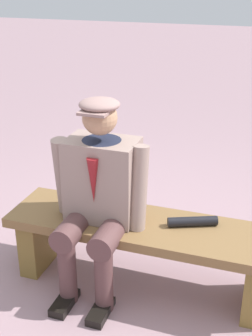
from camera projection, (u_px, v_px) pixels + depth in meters
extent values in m
plane|color=gray|center=(141.00, 282.00, 2.93)|extent=(30.00, 30.00, 0.00)
cube|color=brown|center=(141.00, 227.00, 2.76)|extent=(1.67, 0.47, 0.06)
cube|color=brown|center=(41.00, 238.00, 3.06)|extent=(0.12, 0.40, 0.39)
cube|color=gray|center=(103.00, 179.00, 2.72)|extent=(0.42, 0.27, 0.50)
cylinder|color=#1E2338|center=(102.00, 145.00, 2.63)|extent=(0.23, 0.23, 0.06)
cone|color=maroon|center=(93.00, 181.00, 2.58)|extent=(0.07, 0.07, 0.28)
sphere|color=tan|center=(100.00, 118.00, 2.54)|extent=(0.20, 0.20, 0.20)
ellipsoid|color=gray|center=(99.00, 104.00, 2.51)|extent=(0.23, 0.23, 0.07)
cube|color=gray|center=(93.00, 113.00, 2.44)|extent=(0.16, 0.09, 0.02)
cylinder|color=brown|center=(112.00, 231.00, 2.66)|extent=(0.15, 0.43, 0.15)
cylinder|color=brown|center=(104.00, 277.00, 2.62)|extent=(0.11, 0.11, 0.45)
cube|color=black|center=(101.00, 311.00, 2.64)|extent=(0.10, 0.24, 0.05)
cylinder|color=gray|center=(139.00, 188.00, 2.61)|extent=(0.11, 0.16, 0.52)
cylinder|color=brown|center=(76.00, 225.00, 2.72)|extent=(0.15, 0.43, 0.15)
cylinder|color=brown|center=(67.00, 270.00, 2.68)|extent=(0.11, 0.11, 0.45)
cube|color=black|center=(65.00, 303.00, 2.71)|extent=(0.10, 0.24, 0.05)
cylinder|color=gray|center=(63.00, 177.00, 2.76)|extent=(0.12, 0.18, 0.52)
cylinder|color=black|center=(193.00, 221.00, 2.71)|extent=(0.30, 0.17, 0.06)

